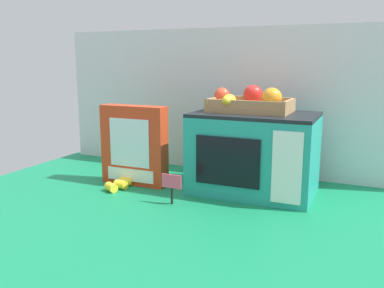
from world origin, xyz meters
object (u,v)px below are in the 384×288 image
Objects in this scene: toy_microwave at (254,153)px; food_groups_crate at (250,103)px; cookie_set_box at (134,145)px; loose_toy_banana at (120,184)px; price_sign at (172,184)px.

food_groups_crate is at bearing 132.74° from toy_microwave.
loose_toy_banana is at bearing -103.10° from cookie_set_box.
toy_microwave is at bearing 48.49° from price_sign.
cookie_set_box is 0.15m from loose_toy_banana.
price_sign is (-0.18, -0.26, -0.25)m from food_groups_crate.
price_sign is at bearing -124.43° from food_groups_crate.
cookie_set_box is 2.98× the size of price_sign.
food_groups_crate is 0.56m from loose_toy_banana.
food_groups_crate is 2.86× the size of price_sign.
price_sign reaches higher than loose_toy_banana.
toy_microwave reaches higher than price_sign.
toy_microwave is 1.48× the size of food_groups_crate.
price_sign is at bearing -131.51° from toy_microwave.
toy_microwave is 0.50m from loose_toy_banana.
toy_microwave is 0.32m from price_sign.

